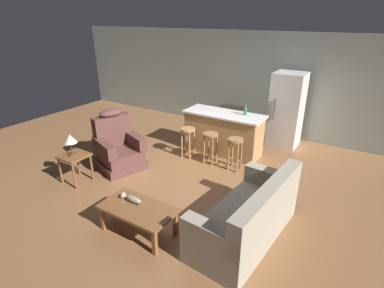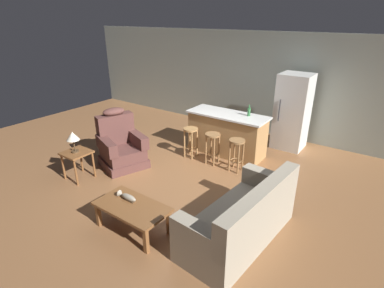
# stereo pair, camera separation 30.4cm
# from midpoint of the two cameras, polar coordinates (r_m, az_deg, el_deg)

# --- Properties ---
(ground_plane) EXTENTS (12.00, 12.00, 0.00)m
(ground_plane) POSITION_cam_midpoint_polar(r_m,az_deg,el_deg) (6.00, 1.52, -6.16)
(ground_plane) COLOR brown
(back_wall) EXTENTS (12.00, 0.05, 2.60)m
(back_wall) POSITION_cam_midpoint_polar(r_m,az_deg,el_deg) (8.17, 14.23, 11.01)
(back_wall) COLOR #939E93
(back_wall) RESTS_ON ground_plane
(coffee_table) EXTENTS (1.10, 0.60, 0.42)m
(coffee_table) POSITION_cam_midpoint_polar(r_m,az_deg,el_deg) (4.51, -9.41, -12.10)
(coffee_table) COLOR brown
(coffee_table) RESTS_ON ground_plane
(fish_figurine) EXTENTS (0.34, 0.10, 0.10)m
(fish_figurine) POSITION_cam_midpoint_polar(r_m,az_deg,el_deg) (4.60, -10.39, -9.90)
(fish_figurine) COLOR #4C3823
(fish_figurine) RESTS_ON coffee_table
(couch) EXTENTS (0.99, 1.96, 0.94)m
(couch) POSITION_cam_midpoint_polar(r_m,az_deg,el_deg) (4.37, 11.62, -13.96)
(couch) COLOR #9E937F
(couch) RESTS_ON ground_plane
(recliner_near_lamp) EXTENTS (1.08, 1.08, 1.20)m
(recliner_near_lamp) POSITION_cam_midpoint_polar(r_m,az_deg,el_deg) (6.42, -12.08, -0.41)
(recliner_near_lamp) COLOR brown
(recliner_near_lamp) RESTS_ON ground_plane
(end_table) EXTENTS (0.48, 0.48, 0.56)m
(end_table) POSITION_cam_midpoint_polar(r_m,az_deg,el_deg) (6.08, -19.72, -2.29)
(end_table) COLOR brown
(end_table) RESTS_ON ground_plane
(table_lamp) EXTENTS (0.24, 0.24, 0.41)m
(table_lamp) POSITION_cam_midpoint_polar(r_m,az_deg,el_deg) (5.93, -20.41, 1.24)
(table_lamp) COLOR #4C3823
(table_lamp) RESTS_ON end_table
(kitchen_island) EXTENTS (1.80, 0.70, 0.95)m
(kitchen_island) POSITION_cam_midpoint_polar(r_m,az_deg,el_deg) (6.85, 7.91, 1.95)
(kitchen_island) COLOR #AD7F4C
(kitchen_island) RESTS_ON ground_plane
(bar_stool_left) EXTENTS (0.32, 0.32, 0.68)m
(bar_stool_left) POSITION_cam_midpoint_polar(r_m,az_deg,el_deg) (6.61, 1.08, 1.31)
(bar_stool_left) COLOR #A87A47
(bar_stool_left) RESTS_ON ground_plane
(bar_stool_middle) EXTENTS (0.32, 0.32, 0.68)m
(bar_stool_middle) POSITION_cam_midpoint_polar(r_m,az_deg,el_deg) (6.33, 5.31, 0.18)
(bar_stool_middle) COLOR olive
(bar_stool_middle) RESTS_ON ground_plane
(bar_stool_right) EXTENTS (0.32, 0.32, 0.68)m
(bar_stool_right) POSITION_cam_midpoint_polar(r_m,az_deg,el_deg) (6.09, 9.91, -1.04)
(bar_stool_right) COLOR olive
(bar_stool_right) RESTS_ON ground_plane
(refrigerator) EXTENTS (0.70, 0.69, 1.76)m
(refrigerator) POSITION_cam_midpoint_polar(r_m,az_deg,el_deg) (7.43, 19.69, 5.78)
(refrigerator) COLOR white
(refrigerator) RESTS_ON ground_plane
(bottle_tall_green) EXTENTS (0.07, 0.07, 0.25)m
(bottle_tall_green) POSITION_cam_midpoint_polar(r_m,az_deg,el_deg) (6.60, 12.11, 6.02)
(bottle_tall_green) COLOR #2D6B38
(bottle_tall_green) RESTS_ON kitchen_island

